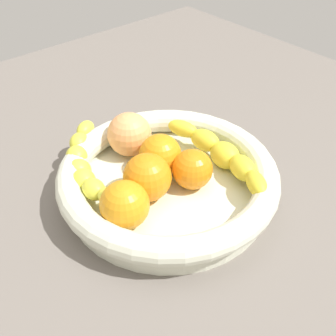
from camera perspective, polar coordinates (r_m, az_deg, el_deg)
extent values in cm
cube|color=slate|center=(63.15, 0.00, -4.65)|extent=(120.00, 120.00, 3.00)
cylinder|color=silver|center=(61.39, 0.00, -2.93)|extent=(29.25, 29.25, 2.12)
torus|color=silver|center=(59.47, 0.00, -0.85)|extent=(31.84, 31.84, 3.70)
ellipsoid|color=yellow|center=(57.35, 12.07, -2.13)|extent=(5.70, 4.76, 2.57)
ellipsoid|color=yellow|center=(60.47, 10.22, 0.02)|extent=(5.83, 4.64, 3.27)
ellipsoid|color=yellow|center=(63.31, 7.83, 1.75)|extent=(5.41, 4.38, 3.96)
ellipsoid|color=yellow|center=(65.18, 5.10, 3.82)|extent=(5.47, 3.90, 3.27)
ellipsoid|color=yellow|center=(66.67, 2.02, 5.44)|extent=(5.66, 4.15, 2.57)
ellipsoid|color=yellow|center=(67.07, -11.28, 5.22)|extent=(4.04, 4.46, 2.45)
ellipsoid|color=yellow|center=(65.19, -12.10, 3.44)|extent=(4.67, 4.70, 2.90)
ellipsoid|color=yellow|center=(63.22, -12.42, 1.52)|extent=(4.96, 4.85, 3.34)
ellipsoid|color=yellow|center=(61.25, -12.19, -0.48)|extent=(4.86, 4.89, 3.78)
ellipsoid|color=yellow|center=(58.72, -11.49, -1.73)|extent=(4.23, 3.90, 3.34)
ellipsoid|color=yellow|center=(56.38, -10.15, -2.89)|extent=(3.87, 3.08, 2.90)
ellipsoid|color=yellow|center=(54.33, -8.17, -3.83)|extent=(4.24, 3.35, 2.45)
sphere|color=orange|center=(60.84, -1.08, 1.80)|extent=(6.32, 6.32, 6.32)
sphere|color=orange|center=(53.15, -5.99, -5.06)|extent=(6.47, 6.47, 6.47)
sphere|color=orange|center=(58.77, 3.38, -0.16)|extent=(5.82, 5.82, 5.82)
sphere|color=orange|center=(56.63, -2.82, -1.32)|extent=(6.76, 6.76, 6.76)
sphere|color=#F9A461|center=(64.89, -5.32, 4.63)|extent=(6.90, 6.90, 6.90)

